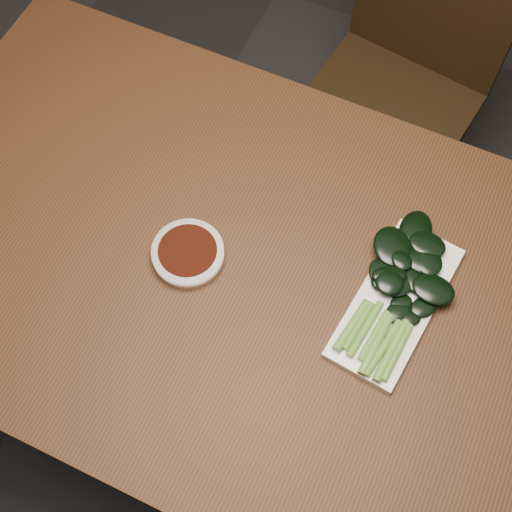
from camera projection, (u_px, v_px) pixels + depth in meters
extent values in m
plane|color=#2A2727|center=(264.00, 396.00, 1.86)|extent=(6.00, 6.00, 0.00)
cube|color=#402412|center=(268.00, 283.00, 1.21)|extent=(1.40, 0.80, 0.04)
cylinder|color=#402412|center=(91.00, 134.00, 1.80)|extent=(0.05, 0.05, 0.71)
cube|color=black|center=(385.00, 111.00, 1.74)|extent=(0.43, 0.43, 0.04)
cylinder|color=black|center=(290.00, 178.00, 1.92)|extent=(0.04, 0.04, 0.41)
cylinder|color=black|center=(397.00, 235.00, 1.84)|extent=(0.04, 0.04, 0.41)
cylinder|color=black|center=(349.00, 97.00, 2.04)|extent=(0.04, 0.04, 0.41)
cylinder|color=black|center=(452.00, 148.00, 1.96)|extent=(0.04, 0.04, 0.41)
cylinder|color=white|center=(188.00, 254.00, 1.19)|extent=(0.12, 0.12, 0.03)
cylinder|color=#350E04|center=(188.00, 251.00, 1.18)|extent=(0.10, 0.10, 0.00)
cube|color=white|center=(395.00, 302.00, 1.16)|extent=(0.15, 0.29, 0.01)
cylinder|color=#629B35|center=(352.00, 325.00, 1.13)|extent=(0.03, 0.10, 0.02)
cylinder|color=#629B35|center=(358.00, 326.00, 1.13)|extent=(0.02, 0.09, 0.01)
cylinder|color=#629B35|center=(365.00, 329.00, 1.13)|extent=(0.03, 0.11, 0.01)
cylinder|color=#629B35|center=(374.00, 336.00, 1.12)|extent=(0.02, 0.09, 0.01)
cylinder|color=#629B35|center=(376.00, 344.00, 1.11)|extent=(0.02, 0.11, 0.01)
cylinder|color=#629B35|center=(383.00, 348.00, 1.11)|extent=(0.03, 0.11, 0.01)
cylinder|color=#629B35|center=(391.00, 351.00, 1.11)|extent=(0.02, 0.11, 0.01)
cylinder|color=#629B35|center=(397.00, 352.00, 1.11)|extent=(0.02, 0.10, 0.01)
ellipsoid|color=black|center=(390.00, 282.00, 1.15)|extent=(0.07, 0.07, 0.01)
ellipsoid|color=black|center=(399.00, 245.00, 1.19)|extent=(0.06, 0.06, 0.01)
ellipsoid|color=black|center=(428.00, 244.00, 1.18)|extent=(0.06, 0.05, 0.01)
ellipsoid|color=black|center=(426.00, 248.00, 1.18)|extent=(0.05, 0.04, 0.01)
ellipsoid|color=black|center=(418.00, 250.00, 1.18)|extent=(0.08, 0.06, 0.01)
ellipsoid|color=black|center=(402.00, 260.00, 1.17)|extent=(0.05, 0.05, 0.01)
ellipsoid|color=black|center=(417.00, 240.00, 1.19)|extent=(0.04, 0.03, 0.01)
ellipsoid|color=black|center=(413.00, 279.00, 1.16)|extent=(0.07, 0.07, 0.01)
ellipsoid|color=black|center=(415.00, 231.00, 1.20)|extent=(0.06, 0.09, 0.02)
ellipsoid|color=black|center=(391.00, 276.00, 1.16)|extent=(0.10, 0.09, 0.01)
ellipsoid|color=black|center=(433.00, 289.00, 1.15)|extent=(0.07, 0.06, 0.01)
ellipsoid|color=black|center=(429.00, 262.00, 1.17)|extent=(0.07, 0.07, 0.01)
ellipsoid|color=black|center=(413.00, 271.00, 1.17)|extent=(0.05, 0.05, 0.01)
ellipsoid|color=black|center=(389.00, 275.00, 1.15)|extent=(0.07, 0.05, 0.01)
ellipsoid|color=black|center=(423.00, 261.00, 1.17)|extent=(0.06, 0.05, 0.01)
ellipsoid|color=black|center=(385.00, 278.00, 1.16)|extent=(0.06, 0.07, 0.01)
ellipsoid|color=black|center=(392.00, 246.00, 1.18)|extent=(0.09, 0.10, 0.01)
ellipsoid|color=black|center=(423.00, 307.00, 1.14)|extent=(0.05, 0.06, 0.01)
ellipsoid|color=black|center=(398.00, 312.00, 1.14)|extent=(0.05, 0.06, 0.01)
ellipsoid|color=black|center=(401.00, 303.00, 1.15)|extent=(0.05, 0.05, 0.01)
ellipsoid|color=black|center=(410.00, 318.00, 1.13)|extent=(0.04, 0.04, 0.01)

